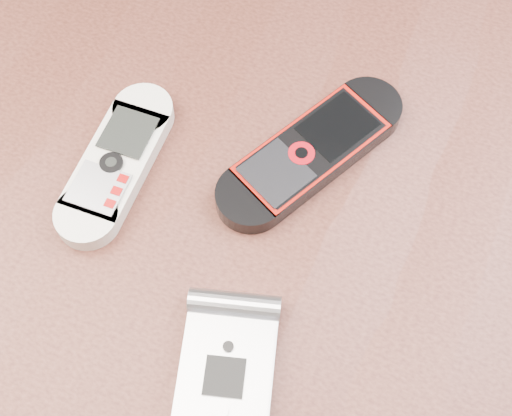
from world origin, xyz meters
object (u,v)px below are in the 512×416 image
at_px(motorola_razr, 224,385).
at_px(nokia_white, 116,162).
at_px(table, 250,269).
at_px(nokia_black_red, 311,151).

bearing_deg(motorola_razr, nokia_white, 123.04).
relative_size(table, nokia_white, 8.71).
xyz_separation_m(table, motorola_razr, (0.03, -0.12, 0.11)).
distance_m(nokia_black_red, motorola_razr, 0.18).
bearing_deg(motorola_razr, nokia_black_red, 76.75).
distance_m(table, motorola_razr, 0.17).
bearing_deg(nokia_black_red, nokia_white, -127.06).
bearing_deg(nokia_white, motorola_razr, -42.74).
distance_m(table, nokia_black_red, 0.13).
bearing_deg(nokia_white, table, -0.19).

